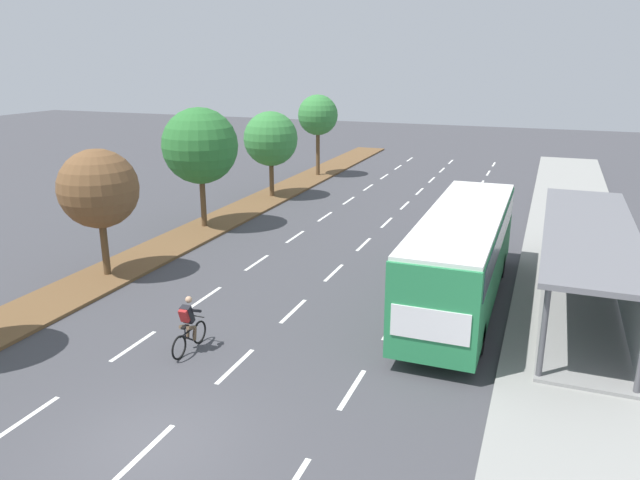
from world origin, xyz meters
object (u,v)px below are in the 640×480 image
Objects in this scene: median_tree_third at (200,146)px; median_tree_fifth at (318,115)px; bus at (462,249)px; median_tree_second at (99,189)px; bus_shelter at (595,261)px; cyclist at (188,327)px; median_tree_fourth at (271,139)px.

median_tree_third is 15.22m from median_tree_fifth.
median_tree_second is at bearing -171.16° from bus.
bus_shelter is at bearing 9.77° from median_tree_second.
median_tree_fifth is (-6.39, 27.14, 3.63)m from cyclist.
median_tree_third is at bearing 165.85° from bus_shelter.
median_tree_third is at bearing -91.37° from median_tree_fifth.
median_tree_fourth is (0.23, 7.61, -0.56)m from median_tree_third.
median_tree_third reaches higher than median_tree_fourth.
median_tree_second is at bearing -170.23° from bus_shelter.
median_tree_third is at bearing -91.73° from median_tree_fourth.
median_tree_third reaches higher than median_tree_fifth.
median_tree_fifth is at bearing 89.50° from median_tree_second.
bus_shelter reaches higher than cyclist.
median_tree_fourth reaches higher than bus_shelter.
median_tree_second reaches higher than cyclist.
median_tree_second is 15.22m from median_tree_fourth.
median_tree_fifth is (0.36, 15.22, 0.21)m from median_tree_third.
median_tree_second is (-6.59, 4.32, 2.79)m from cyclist.
cyclist is at bearing -137.33° from bus.
cyclist is at bearing -146.71° from bus_shelter.
median_tree_fourth is at bearing 145.65° from bus_shelter.
median_tree_fifth is at bearing 89.00° from median_tree_fourth.
bus is at bearing 42.67° from cyclist.
median_tree_fourth is (-6.52, 19.53, 2.86)m from cyclist.
median_tree_second is 7.64m from median_tree_third.
bus_shelter is at bearing 33.29° from cyclist.
bus is at bearing -57.18° from median_tree_fifth.
bus is at bearing -21.84° from median_tree_third.
bus_shelter is 13.50m from cyclist.
bus is 24.76m from median_tree_fifth.
median_tree_second reaches higher than bus.
median_tree_third is 7.63m from median_tree_fourth.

